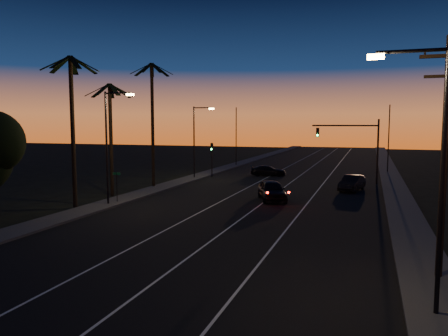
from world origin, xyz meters
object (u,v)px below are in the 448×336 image
(cross_car, at_px, (268,171))
(right_car, at_px, (352,183))
(utility_pole, at_px, (445,153))
(signal_mast, at_px, (355,140))
(lead_car, at_px, (272,190))

(cross_car, bearing_deg, right_car, -41.83)
(utility_pole, relative_size, right_car, 2.09)
(signal_mast, xyz_separation_m, cross_car, (-10.45, 3.50, -4.13))
(signal_mast, bearing_deg, right_car, -89.81)
(lead_car, bearing_deg, cross_car, 103.92)
(signal_mast, height_order, lead_car, signal_mast)
(lead_car, bearing_deg, signal_mast, 65.22)
(right_car, relative_size, cross_car, 1.01)
(right_car, bearing_deg, cross_car, 138.17)
(right_car, distance_m, cross_car, 14.05)
(right_car, bearing_deg, utility_pole, -79.56)
(cross_car, bearing_deg, lead_car, -76.08)
(utility_pole, height_order, signal_mast, utility_pole)
(lead_car, height_order, cross_car, lead_car)
(utility_pole, bearing_deg, cross_car, 114.00)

